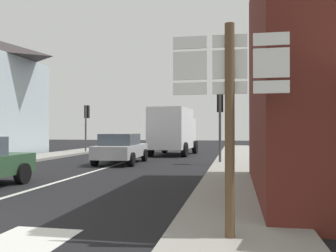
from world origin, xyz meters
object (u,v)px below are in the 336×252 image
(sedan_far, at_px, (121,148))
(traffic_light_far_left, at_px, (87,118))
(route_sign_post, at_px, (230,107))
(delivery_truck, at_px, (173,130))
(traffic_light_near_right, at_px, (220,112))

(sedan_far, bearing_deg, traffic_light_far_left, 124.72)
(route_sign_post, bearing_deg, delivery_truck, 102.46)
(sedan_far, relative_size, route_sign_post, 1.33)
(sedan_far, height_order, delivery_truck, delivery_truck)
(traffic_light_near_right, bearing_deg, traffic_light_far_left, 145.59)
(route_sign_post, relative_size, traffic_light_far_left, 0.94)
(traffic_light_far_left, bearing_deg, traffic_light_near_right, -34.41)
(sedan_far, xyz_separation_m, traffic_light_far_left, (-4.86, 7.01, 1.75))
(sedan_far, height_order, traffic_light_near_right, traffic_light_near_right)
(delivery_truck, bearing_deg, traffic_light_far_left, 173.62)
(traffic_light_far_left, relative_size, traffic_light_near_right, 0.99)
(delivery_truck, bearing_deg, route_sign_post, -77.54)
(delivery_truck, bearing_deg, traffic_light_near_right, -60.72)
(sedan_far, height_order, route_sign_post, route_sign_post)
(delivery_truck, distance_m, traffic_light_near_right, 6.84)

